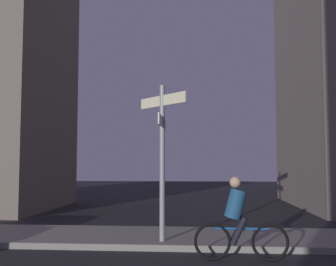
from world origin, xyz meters
TOP-DOWN VIEW (x-y plane):
  - sidewalk_kerb at (0.00, 7.22)m, footprint 40.00×2.56m
  - signpost at (-1.20, 6.39)m, footprint 1.14×1.63m
  - cyclist at (0.39, 5.25)m, footprint 1.82×0.32m

SIDE VIEW (x-z plane):
  - sidewalk_kerb at x=0.00m, z-range 0.00..0.14m
  - cyclist at x=0.39m, z-range -0.06..1.55m
  - signpost at x=-1.20m, z-range 0.50..4.01m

